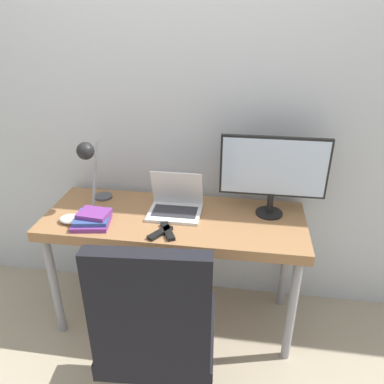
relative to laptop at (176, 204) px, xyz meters
name	(u,v)px	position (x,y,z in m)	size (l,w,h in m)	color
ground_plane	(168,350)	(0.00, -0.34, -0.81)	(12.00, 12.00, 0.00)	tan
wall_back	(183,110)	(0.00, 0.30, 0.49)	(8.00, 0.05, 2.60)	silver
desk	(174,228)	(0.00, -0.05, -0.13)	(1.51, 0.57, 0.76)	#996B42
laptop	(176,204)	(0.00, 0.00, 0.00)	(0.30, 0.24, 0.24)	silver
monitor	(273,170)	(0.54, 0.06, 0.23)	(0.59, 0.16, 0.47)	black
desk_lamp	(89,161)	(-0.49, -0.02, 0.25)	(0.11, 0.27, 0.42)	#4C4C51
office_chair	(156,329)	(0.05, -0.75, -0.21)	(0.63, 0.64, 1.09)	black
book_stack	(93,219)	(-0.44, -0.20, -0.02)	(0.22, 0.23, 0.07)	#753384
tv_remote	(160,233)	(-0.04, -0.25, -0.04)	(0.12, 0.15, 0.02)	black
media_remote	(168,231)	(0.00, -0.23, -0.04)	(0.11, 0.17, 0.02)	black
game_controller	(71,219)	(-0.56, -0.20, -0.03)	(0.14, 0.10, 0.04)	white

